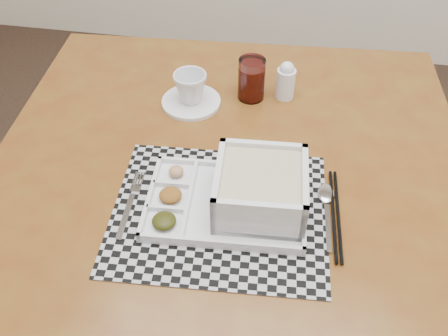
{
  "coord_description": "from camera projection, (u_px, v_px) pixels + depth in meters",
  "views": [
    {
      "loc": [
        -0.51,
        -0.13,
        1.57
      ],
      "look_at": [
        -0.64,
        0.57,
        0.87
      ],
      "focal_mm": 40.0,
      "sensor_mm": 36.0,
      "label": 1
    }
  ],
  "objects": [
    {
      "name": "dining_table",
      "position": [
        228.0,
        193.0,
        1.16
      ],
      "size": [
        1.14,
        1.14,
        0.8
      ],
      "color": "#5A2910",
      "rests_on": "ground"
    },
    {
      "name": "placemat",
      "position": [
        219.0,
        212.0,
        1.01
      ],
      "size": [
        0.45,
        0.39,
        0.0
      ],
      "primitive_type": "cube",
      "rotation": [
        0.0,
        0.0,
        0.07
      ],
      "color": "#9999A0",
      "rests_on": "dining_table"
    },
    {
      "name": "serving_tray",
      "position": [
        250.0,
        194.0,
        0.99
      ],
      "size": [
        0.33,
        0.24,
        0.1
      ],
      "color": "silver",
      "rests_on": "placemat"
    },
    {
      "name": "fork",
      "position": [
        131.0,
        202.0,
        1.02
      ],
      "size": [
        0.03,
        0.19,
        0.0
      ],
      "color": "silver",
      "rests_on": "placemat"
    },
    {
      "name": "spoon",
      "position": [
        326.0,
        198.0,
        1.03
      ],
      "size": [
        0.04,
        0.18,
        0.01
      ],
      "color": "silver",
      "rests_on": "placemat"
    },
    {
      "name": "chopsticks",
      "position": [
        336.0,
        214.0,
        1.0
      ],
      "size": [
        0.03,
        0.24,
        0.01
      ],
      "color": "black",
      "rests_on": "placemat"
    },
    {
      "name": "saucer",
      "position": [
        191.0,
        102.0,
        1.27
      ],
      "size": [
        0.15,
        0.15,
        0.01
      ],
      "primitive_type": "cylinder",
      "color": "silver",
      "rests_on": "dining_table"
    },
    {
      "name": "cup",
      "position": [
        190.0,
        88.0,
        1.24
      ],
      "size": [
        0.09,
        0.09,
        0.08
      ],
      "primitive_type": "imported",
      "rotation": [
        0.0,
        0.0,
        -0.13
      ],
      "color": "silver",
      "rests_on": "saucer"
    },
    {
      "name": "juice_glass",
      "position": [
        251.0,
        80.0,
        1.25
      ],
      "size": [
        0.07,
        0.07,
        0.11
      ],
      "color": "white",
      "rests_on": "dining_table"
    },
    {
      "name": "creamer_bottle",
      "position": [
        286.0,
        81.0,
        1.26
      ],
      "size": [
        0.05,
        0.05,
        0.1
      ],
      "color": "silver",
      "rests_on": "dining_table"
    }
  ]
}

